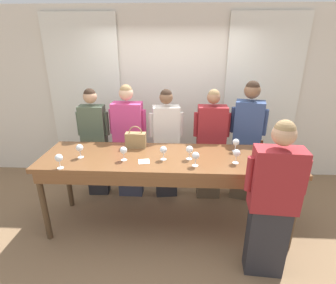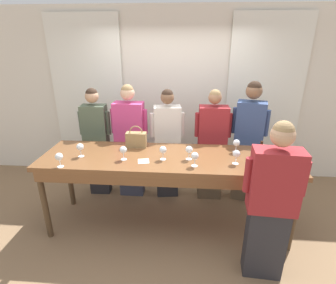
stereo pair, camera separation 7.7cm
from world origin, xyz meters
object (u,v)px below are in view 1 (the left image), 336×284
object	(u,v)px
guest_olive_jacket	(95,142)
guest_cream_sweater	(166,144)
wine_glass_center_left	(123,151)
wine_glass_front_mid	(163,150)
guest_striped_shirt	(211,145)
wine_bottle	(260,157)
wine_glass_back_left	(80,148)
handbag	(136,140)
wine_glass_back_mid	(196,156)
wine_glass_center_right	(189,150)
guest_pink_top	(129,142)
wine_glass_front_left	(59,158)
wine_glass_front_right	(236,142)
host_pouring	(272,202)
guest_navy_coat	(246,141)
wine_glass_center_mid	(237,153)
tasting_bar	(168,164)

from	to	relation	value
guest_olive_jacket	guest_cream_sweater	bearing A→B (deg)	0.00
wine_glass_center_left	guest_olive_jacket	distance (m)	1.08
wine_glass_front_mid	guest_striped_shirt	xyz separation A→B (m)	(0.64, 0.81, -0.26)
wine_bottle	wine_glass_back_left	size ratio (longest dim) A/B	1.89
wine_glass_back_left	handbag	bearing A→B (deg)	30.40
wine_glass_back_mid	wine_glass_center_right	bearing A→B (deg)	109.70
wine_bottle	guest_olive_jacket	bearing A→B (deg)	156.17
wine_bottle	wine_glass_center_right	size ratio (longest dim) A/B	1.89
guest_olive_jacket	guest_pink_top	size ratio (longest dim) A/B	0.97
wine_glass_front_left	wine_glass_front_right	bearing A→B (deg)	15.73
wine_glass_center_left	host_pouring	world-z (taller)	host_pouring
guest_pink_top	guest_navy_coat	world-z (taller)	guest_navy_coat
wine_bottle	wine_glass_center_mid	size ratio (longest dim) A/B	1.89
handbag	guest_olive_jacket	world-z (taller)	guest_olive_jacket
handbag	tasting_bar	bearing A→B (deg)	-34.68
wine_bottle	wine_glass_front_mid	distance (m)	1.07
guest_cream_sweater	tasting_bar	bearing A→B (deg)	-85.55
guest_olive_jacket	wine_glass_center_mid	bearing A→B (deg)	-24.34
wine_glass_front_mid	wine_glass_center_left	bearing A→B (deg)	-175.20
wine_glass_center_right	wine_glass_back_left	bearing A→B (deg)	-179.11
wine_glass_front_left	guest_pink_top	distance (m)	1.23
handbag	host_pouring	distance (m)	1.77
guest_pink_top	guest_olive_jacket	bearing A→B (deg)	-180.00
wine_glass_front_mid	wine_glass_back_mid	size ratio (longest dim) A/B	1.00
tasting_bar	host_pouring	size ratio (longest dim) A/B	1.82
wine_glass_center_left	guest_striped_shirt	xyz separation A→B (m)	(1.09, 0.85, -0.26)
wine_glass_back_left	tasting_bar	bearing A→B (deg)	3.33
guest_pink_top	guest_navy_coat	bearing A→B (deg)	-0.00
host_pouring	guest_navy_coat	bearing A→B (deg)	87.23
tasting_bar	guest_pink_top	size ratio (longest dim) A/B	1.76
wine_glass_center_right	guest_olive_jacket	distance (m)	1.61
wine_glass_center_right	guest_pink_top	size ratio (longest dim) A/B	0.10
wine_glass_front_mid	host_pouring	bearing A→B (deg)	-29.59
wine_glass_front_mid	wine_glass_back_left	xyz separation A→B (m)	(-0.99, 0.01, -0.00)
tasting_bar	host_pouring	xyz separation A→B (m)	(1.03, -0.68, -0.05)
wine_glass_center_left	guest_pink_top	bearing A→B (deg)	97.52
wine_bottle	guest_olive_jacket	world-z (taller)	guest_olive_jacket
wine_glass_front_left	tasting_bar	bearing A→B (deg)	16.68
wine_bottle	wine_glass_back_mid	distance (m)	0.70
wine_glass_center_left	wine_glass_back_mid	xyz separation A→B (m)	(0.82, -0.11, 0.00)
wine_glass_center_mid	wine_glass_center_right	xyz separation A→B (m)	(-0.52, 0.08, 0.00)
guest_pink_top	host_pouring	distance (m)	2.18
handbag	host_pouring	size ratio (longest dim) A/B	0.17
wine_glass_front_right	guest_cream_sweater	distance (m)	1.07
wine_glass_front_right	guest_cream_sweater	bearing A→B (deg)	149.45
guest_cream_sweater	wine_glass_center_right	bearing A→B (deg)	-68.11
wine_glass_center_left	wine_glass_back_left	world-z (taller)	same
wine_glass_center_left	guest_cream_sweater	distance (m)	0.99
wine_glass_center_right	wine_glass_back_mid	world-z (taller)	same
guest_olive_jacket	host_pouring	size ratio (longest dim) A/B	1.00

